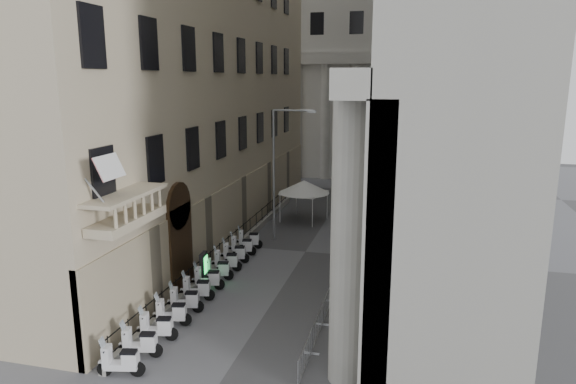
# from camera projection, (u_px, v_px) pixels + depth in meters

# --- Properties ---
(far_building) EXTENTS (22.00, 10.00, 30.00)m
(far_building) POSITION_uv_depth(u_px,v_px,m) (361.00, 37.00, 56.01)
(far_building) COLOR beige
(far_building) RESTS_ON ground
(iron_fence) EXTENTS (0.30, 28.00, 1.40)m
(iron_fence) POSITION_uv_depth(u_px,v_px,m) (234.00, 252.00, 31.85)
(iron_fence) COLOR black
(iron_fence) RESTS_ON ground
(blue_awning) EXTENTS (1.60, 3.00, 3.00)m
(blue_awning) POSITION_uv_depth(u_px,v_px,m) (380.00, 226.00, 37.44)
(blue_awning) COLOR navy
(blue_awning) RESTS_ON ground
(flag) EXTENTS (1.00, 1.40, 8.20)m
(flag) POSITION_uv_depth(u_px,v_px,m) (124.00, 363.00, 19.46)
(flag) COLOR #9E0C11
(flag) RESTS_ON ground
(scooter_0) EXTENTS (1.49, 0.85, 1.50)m
(scooter_0) POSITION_uv_depth(u_px,v_px,m) (122.00, 376.00, 18.62)
(scooter_0) COLOR white
(scooter_0) RESTS_ON ground
(scooter_1) EXTENTS (1.49, 0.85, 1.50)m
(scooter_1) POSITION_uv_depth(u_px,v_px,m) (141.00, 357.00, 19.89)
(scooter_1) COLOR white
(scooter_1) RESTS_ON ground
(scooter_2) EXTENTS (1.49, 0.85, 1.50)m
(scooter_2) POSITION_uv_depth(u_px,v_px,m) (158.00, 340.00, 21.16)
(scooter_2) COLOR white
(scooter_2) RESTS_ON ground
(scooter_3) EXTENTS (1.49, 0.85, 1.50)m
(scooter_3) POSITION_uv_depth(u_px,v_px,m) (173.00, 325.00, 22.43)
(scooter_3) COLOR white
(scooter_3) RESTS_ON ground
(scooter_4) EXTENTS (1.49, 0.85, 1.50)m
(scooter_4) POSITION_uv_depth(u_px,v_px,m) (186.00, 312.00, 23.70)
(scooter_4) COLOR white
(scooter_4) RESTS_ON ground
(scooter_5) EXTENTS (1.49, 0.85, 1.50)m
(scooter_5) POSITION_uv_depth(u_px,v_px,m) (198.00, 300.00, 24.97)
(scooter_5) COLOR white
(scooter_5) RESTS_ON ground
(scooter_6) EXTENTS (1.49, 0.85, 1.50)m
(scooter_6) POSITION_uv_depth(u_px,v_px,m) (208.00, 290.00, 26.24)
(scooter_6) COLOR white
(scooter_6) RESTS_ON ground
(scooter_7) EXTENTS (1.49, 0.85, 1.50)m
(scooter_7) POSITION_uv_depth(u_px,v_px,m) (218.00, 280.00, 27.51)
(scooter_7) COLOR white
(scooter_7) RESTS_ON ground
(scooter_8) EXTENTS (1.49, 0.85, 1.50)m
(scooter_8) POSITION_uv_depth(u_px,v_px,m) (227.00, 271.00, 28.78)
(scooter_8) COLOR white
(scooter_8) RESTS_ON ground
(scooter_9) EXTENTS (1.49, 0.85, 1.50)m
(scooter_9) POSITION_uv_depth(u_px,v_px,m) (235.00, 263.00, 30.05)
(scooter_9) COLOR white
(scooter_9) RESTS_ON ground
(scooter_10) EXTENTS (1.49, 0.85, 1.50)m
(scooter_10) POSITION_uv_depth(u_px,v_px,m) (242.00, 255.00, 31.32)
(scooter_10) COLOR white
(scooter_10) RESTS_ON ground
(scooter_11) EXTENTS (1.49, 0.85, 1.50)m
(scooter_11) POSITION_uv_depth(u_px,v_px,m) (249.00, 248.00, 32.59)
(scooter_11) COLOR white
(scooter_11) RESTS_ON ground
(barrier_0) EXTENTS (0.60, 2.40, 1.10)m
(barrier_0) POSITION_uv_depth(u_px,v_px,m) (305.00, 371.00, 18.91)
(barrier_0) COLOR #A6A8AE
(barrier_0) RESTS_ON ground
(barrier_1) EXTENTS (0.60, 2.40, 1.10)m
(barrier_1) POSITION_uv_depth(u_px,v_px,m) (318.00, 339.00, 21.28)
(barrier_1) COLOR #A6A8AE
(barrier_1) RESTS_ON ground
(barrier_2) EXTENTS (0.60, 2.40, 1.10)m
(barrier_2) POSITION_uv_depth(u_px,v_px,m) (328.00, 313.00, 23.65)
(barrier_2) COLOR #A6A8AE
(barrier_2) RESTS_ON ground
(barrier_3) EXTENTS (0.60, 2.40, 1.10)m
(barrier_3) POSITION_uv_depth(u_px,v_px,m) (336.00, 291.00, 26.02)
(barrier_3) COLOR #A6A8AE
(barrier_3) RESTS_ON ground
(barrier_4) EXTENTS (0.60, 2.40, 1.10)m
(barrier_4) POSITION_uv_depth(u_px,v_px,m) (343.00, 274.00, 28.39)
(barrier_4) COLOR #A6A8AE
(barrier_4) RESTS_ON ground
(barrier_5) EXTENTS (0.60, 2.40, 1.10)m
(barrier_5) POSITION_uv_depth(u_px,v_px,m) (349.00, 259.00, 30.76)
(barrier_5) COLOR #A6A8AE
(barrier_5) RESTS_ON ground
(barrier_6) EXTENTS (0.60, 2.40, 1.10)m
(barrier_6) POSITION_uv_depth(u_px,v_px,m) (354.00, 246.00, 33.12)
(barrier_6) COLOR #A6A8AE
(barrier_6) RESTS_ON ground
(barrier_7) EXTENTS (0.60, 2.40, 1.10)m
(barrier_7) POSITION_uv_depth(u_px,v_px,m) (358.00, 235.00, 35.49)
(barrier_7) COLOR #A6A8AE
(barrier_7) RESTS_ON ground
(security_tent) EXTENTS (3.82, 3.82, 3.11)m
(security_tent) POSITION_uv_depth(u_px,v_px,m) (301.00, 186.00, 38.90)
(security_tent) COLOR white
(security_tent) RESTS_ON ground
(street_lamp) EXTENTS (2.82, 0.27, 8.66)m
(street_lamp) POSITION_uv_depth(u_px,v_px,m) (279.00, 164.00, 33.12)
(street_lamp) COLOR #94979C
(street_lamp) RESTS_ON ground
(info_kiosk) EXTENTS (0.32, 0.79, 1.63)m
(info_kiosk) POSITION_uv_depth(u_px,v_px,m) (204.00, 267.00, 27.02)
(info_kiosk) COLOR black
(info_kiosk) RESTS_ON ground
(pedestrian_a) EXTENTS (0.62, 0.44, 1.62)m
(pedestrian_a) POSITION_uv_depth(u_px,v_px,m) (362.00, 199.00, 42.56)
(pedestrian_a) COLOR #0E1438
(pedestrian_a) RESTS_ON ground
(pedestrian_b) EXTENTS (0.97, 0.87, 1.64)m
(pedestrian_b) POSITION_uv_depth(u_px,v_px,m) (368.00, 208.00, 39.40)
(pedestrian_b) COLOR black
(pedestrian_b) RESTS_ON ground
(pedestrian_c) EXTENTS (1.09, 0.97, 1.88)m
(pedestrian_c) POSITION_uv_depth(u_px,v_px,m) (350.00, 197.00, 42.48)
(pedestrian_c) COLOR black
(pedestrian_c) RESTS_ON ground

